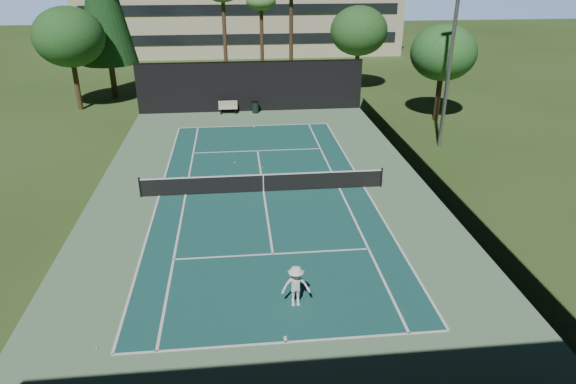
% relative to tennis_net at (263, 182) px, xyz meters
% --- Properties ---
extents(ground, '(160.00, 160.00, 0.00)m').
position_rel_tennis_net_xyz_m(ground, '(0.00, 0.00, -0.56)').
color(ground, '#2F4D1D').
rests_on(ground, ground).
extents(apron_slab, '(18.00, 32.00, 0.01)m').
position_rel_tennis_net_xyz_m(apron_slab, '(0.00, 0.00, -0.55)').
color(apron_slab, '#5D855E').
rests_on(apron_slab, ground).
extents(court_surface, '(10.97, 23.77, 0.01)m').
position_rel_tennis_net_xyz_m(court_surface, '(0.00, 0.00, -0.55)').
color(court_surface, '#184F4A').
rests_on(court_surface, ground).
extents(court_lines, '(11.07, 23.87, 0.01)m').
position_rel_tennis_net_xyz_m(court_lines, '(0.00, 0.00, -0.54)').
color(court_lines, white).
rests_on(court_lines, ground).
extents(tennis_net, '(12.90, 0.10, 1.10)m').
position_rel_tennis_net_xyz_m(tennis_net, '(0.00, 0.00, 0.00)').
color(tennis_net, black).
rests_on(tennis_net, ground).
extents(fence, '(18.04, 32.05, 4.03)m').
position_rel_tennis_net_xyz_m(fence, '(0.00, 0.06, 1.45)').
color(fence, black).
rests_on(fence, ground).
extents(player, '(1.05, 0.62, 1.61)m').
position_rel_tennis_net_xyz_m(player, '(0.56, -9.92, 0.25)').
color(player, white).
rests_on(player, ground).
extents(tennis_ball_a, '(0.08, 0.08, 0.08)m').
position_rel_tennis_net_xyz_m(tennis_ball_a, '(-6.02, -11.59, -0.52)').
color(tennis_ball_a, '#B4D430').
rests_on(tennis_ball_a, ground).
extents(tennis_ball_b, '(0.08, 0.08, 0.08)m').
position_rel_tennis_net_xyz_m(tennis_ball_b, '(-1.50, 4.42, -0.52)').
color(tennis_ball_b, '#E0EF36').
rests_on(tennis_ball_b, ground).
extents(tennis_ball_c, '(0.06, 0.06, 0.06)m').
position_rel_tennis_net_xyz_m(tennis_ball_c, '(0.14, 3.39, -0.53)').
color(tennis_ball_c, '#CFE033').
rests_on(tennis_ball_c, ground).
extents(tennis_ball_d, '(0.06, 0.06, 0.06)m').
position_rel_tennis_net_xyz_m(tennis_ball_d, '(-4.47, 2.42, -0.53)').
color(tennis_ball_d, '#C0DF32').
rests_on(tennis_ball_d, ground).
extents(park_bench, '(1.50, 0.45, 1.02)m').
position_rel_tennis_net_xyz_m(park_bench, '(-1.90, 15.46, -0.01)').
color(park_bench, beige).
rests_on(park_bench, ground).
extents(trash_bin, '(0.56, 0.56, 0.95)m').
position_rel_tennis_net_xyz_m(trash_bin, '(0.29, 15.40, -0.08)').
color(trash_bin, black).
rests_on(trash_bin, ground).
extents(palm_b, '(2.80, 2.80, 8.42)m').
position_rel_tennis_net_xyz_m(palm_b, '(1.50, 26.00, 6.80)').
color(palm_b, '#46321E').
rests_on(palm_b, ground).
extents(decid_tree_a, '(5.12, 5.12, 7.62)m').
position_rel_tennis_net_xyz_m(decid_tree_a, '(10.00, 22.00, 4.86)').
color(decid_tree_a, '#44321D').
rests_on(decid_tree_a, ground).
extents(decid_tree_b, '(4.80, 4.80, 7.14)m').
position_rel_tennis_net_xyz_m(decid_tree_b, '(14.00, 12.00, 4.52)').
color(decid_tree_b, '#3F2B1B').
rests_on(decid_tree_b, ground).
extents(decid_tree_c, '(5.44, 5.44, 8.09)m').
position_rel_tennis_net_xyz_m(decid_tree_c, '(-14.00, 18.00, 5.21)').
color(decid_tree_c, '#4C3720').
rests_on(decid_tree_c, ground).
extents(campus_building, '(40.50, 12.50, 8.30)m').
position_rel_tennis_net_xyz_m(campus_building, '(0.00, 45.98, 3.65)').
color(campus_building, beige).
rests_on(campus_building, ground).
extents(light_pole, '(0.90, 0.25, 12.22)m').
position_rel_tennis_net_xyz_m(light_pole, '(12.00, 6.00, 5.90)').
color(light_pole, gray).
rests_on(light_pole, ground).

